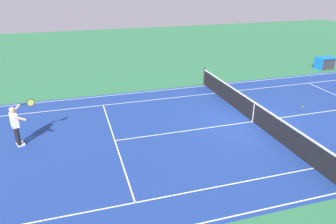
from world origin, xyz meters
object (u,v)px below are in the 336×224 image
Objects in this scene: tennis_net at (254,112)px; equipment_cart_tarped at (325,63)px; tennis_player_near at (16,124)px; tennis_ball at (303,107)px.

tennis_net is 11.77m from equipment_cart_tarped.
tennis_net is at bearing 34.21° from equipment_cart_tarped.
tennis_ball is (-13.44, -0.03, -0.90)m from tennis_player_near.
tennis_player_near is (10.08, -0.76, 0.44)m from tennis_net.
tennis_net reaches higher than equipment_cart_tarped.
tennis_player_near is 25.71× the size of tennis_ball.
tennis_net is 10.12m from tennis_player_near.
tennis_player_near is 13.47m from tennis_ball.
tennis_net is 3.48m from tennis_ball.
equipment_cart_tarped is (-6.37, -5.83, 0.40)m from tennis_ball.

